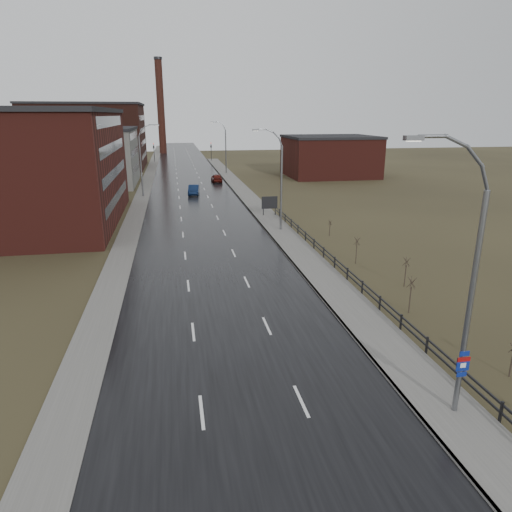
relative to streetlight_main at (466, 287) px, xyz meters
name	(u,v)px	position (x,y,z in m)	size (l,w,h in m)	color
ground	(271,472)	(-8.47, -2.00, -6.06)	(320.00, 320.00, 0.00)	#2D2819
road	(193,197)	(-8.47, 58.00, -6.03)	(14.00, 300.00, 0.06)	black
sidewalk_right	(281,232)	(0.13, 33.00, -5.97)	(3.20, 180.00, 0.18)	#595651
curb_right	(268,233)	(-1.39, 33.00, -5.97)	(0.16, 180.00, 0.18)	slate
sidewalk_left	(141,199)	(-16.67, 58.00, -6.00)	(2.40, 260.00, 0.12)	#595651
warehouse_near	(18,168)	(-29.46, 43.00, 0.70)	(22.44, 28.56, 13.50)	#471914
warehouse_mid	(92,156)	(-26.46, 76.00, -0.80)	(16.32, 20.40, 10.50)	slate
warehouse_far	(89,136)	(-31.47, 106.00, 1.70)	(26.52, 24.48, 15.50)	#331611
building_right	(330,156)	(21.83, 80.00, -1.80)	(18.36, 16.32, 8.50)	#471914
smokestack	(161,106)	(-14.47, 148.00, 9.44)	(2.70, 2.70, 30.70)	#331611
streetlight_main	(466,287)	(0.00, 0.00, 0.00)	(3.91, 0.29, 12.11)	slate
streetlight_right_mid	(279,180)	(0.03, 34.00, -0.22)	(3.36, 0.28, 11.35)	slate
streetlight_left	(143,160)	(-16.17, 60.00, -0.22)	(3.36, 0.28, 11.35)	slate
streetlight_right_far	(224,147)	(0.03, 88.00, -0.22)	(3.36, 0.28, 11.35)	slate
guardrail	(351,275)	(1.83, 16.32, -5.35)	(0.10, 53.05, 1.10)	black
shrub_b	(512,359)	(4.85, 2.22, -5.06)	(0.45, 0.47, 1.88)	#382D23
shrub_c	(411,294)	(3.65, 10.37, -4.71)	(0.60, 0.63, 2.54)	#382D23
shrub_d	(406,271)	(5.73, 15.00, -4.80)	(0.56, 0.59, 2.36)	#382D23
shrub_e	(357,250)	(4.21, 21.09, -4.78)	(0.57, 0.60, 2.42)	#382D23
shrub_f	(330,228)	(5.10, 30.83, -5.12)	(0.43, 0.45, 1.77)	#382D23
billboard	(269,203)	(0.63, 41.77, -4.29)	(2.09, 0.17, 2.66)	black
traffic_light_left	(154,145)	(-16.47, 118.00, -1.46)	(0.58, 2.73, 5.30)	black
traffic_light_right	(211,145)	(-0.47, 118.00, -1.46)	(0.58, 2.73, 5.30)	black
car_near	(194,190)	(-8.27, 60.58, -5.27)	(1.67, 4.80, 1.58)	#0B1937
car_far	(217,178)	(-3.12, 74.49, -5.24)	(1.93, 4.79, 1.63)	#4F120D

